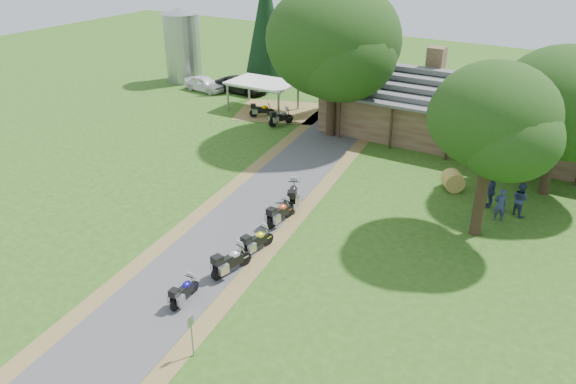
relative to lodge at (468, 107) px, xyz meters
The scene contains 24 objects.
ground 24.86m from the lodge, 104.04° to the right, with size 120.00×120.00×0.00m, color #2C5016.
driveway 21.17m from the lodge, 108.00° to the right, with size 46.00×46.00×0.00m, color #464649.
lodge is the anchor object (origin of this frame).
silo 28.55m from the lodge, behind, with size 3.44×3.44×6.99m, color gray.
carport 16.66m from the lodge, behind, with size 5.54×3.69×2.40m, color white, non-canonical shape.
car_white_sedan 24.40m from the lodge, behind, with size 5.34×2.25×1.78m, color white.
car_dark_suv 21.19m from the lodge, behind, with size 5.67×2.41×2.17m, color black.
motorcycle_row_a 26.00m from the lodge, 100.53° to the right, with size 1.67×0.55×1.14m, color navy, non-canonical shape.
motorcycle_row_b 23.20m from the lodge, 100.77° to the right, with size 2.02×0.66×1.38m, color #B0B2B8, non-canonical shape.
motorcycle_row_c 21.13m from the lodge, 101.91° to the right, with size 1.88×0.61×1.29m, color yellow, non-canonical shape.
motorcycle_row_d 18.38m from the lodge, 105.51° to the right, with size 1.94×0.63×1.33m, color #CF4923, non-canonical shape.
motorcycle_row_e 16.53m from the lodge, 108.95° to the right, with size 2.14×0.70×1.46m, color black, non-canonical shape.
motorcycle_carport_a 15.99m from the lodge, 168.03° to the right, with size 1.82×0.59×1.25m, color #E09C00, non-canonical shape.
motorcycle_carport_b 13.93m from the lodge, 162.19° to the right, with size 2.01×0.66×1.38m, color slate, non-canonical shape.
person_a 12.45m from the lodge, 66.49° to the right, with size 0.62×0.44×2.17m, color navy.
person_b 11.74m from the lodge, 60.65° to the right, with size 0.64×0.46×2.24m, color navy.
person_c 10.91m from the lodge, 67.44° to the right, with size 0.64×0.46×2.24m, color navy.
hay_bale 9.24m from the lodge, 78.93° to the right, with size 1.19×1.19×1.09m, color #A8803D.
sign_post 28.01m from the lodge, 94.71° to the right, with size 0.33×0.05×1.81m, color gray, non-canonical shape.
oak_lodge_left 10.30m from the lodge, 154.21° to the right, with size 9.47×9.47×11.35m, color #15330F, non-canonical shape.
oak_lodge_right 9.47m from the lodge, 45.44° to the right, with size 7.03×7.03×9.10m, color #15330F, non-canonical shape.
oak_driveway 14.33m from the lodge, 72.37° to the right, with size 5.99×5.99×10.21m, color #15330F, non-canonical shape.
cedar_near 11.28m from the lodge, 165.43° to the left, with size 3.63×3.63×13.27m, color black.
cedar_far 20.82m from the lodge, 167.54° to the left, with size 4.04×4.04×10.93m, color black.
Camera 1 is at (14.97, -15.75, 14.55)m, focal length 35.00 mm.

